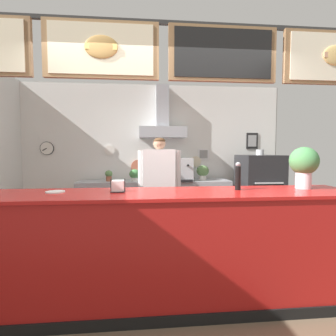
% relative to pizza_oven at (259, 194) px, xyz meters
% --- Properties ---
extents(ground_plane, '(6.19, 6.19, 0.00)m').
position_rel_pizza_oven_xyz_m(ground_plane, '(-1.90, -1.89, -0.71)').
color(ground_plane, brown).
extents(back_wall_assembly, '(5.04, 2.76, 2.77)m').
position_rel_pizza_oven_xyz_m(back_wall_assembly, '(-1.89, 0.47, 0.80)').
color(back_wall_assembly, '#9E9E99').
rests_on(back_wall_assembly, ground_plane).
extents(service_counter, '(3.73, 0.72, 1.10)m').
position_rel_pizza_oven_xyz_m(service_counter, '(-1.90, -2.13, -0.16)').
color(service_counter, '#B21916').
rests_on(service_counter, ground_plane).
extents(back_prep_counter, '(2.79, 0.52, 0.93)m').
position_rel_pizza_oven_xyz_m(back_prep_counter, '(-1.88, 0.29, -0.25)').
color(back_prep_counter, '#A3A5AD').
rests_on(back_prep_counter, ground_plane).
extents(pizza_oven, '(0.71, 0.74, 1.51)m').
position_rel_pizza_oven_xyz_m(pizza_oven, '(0.00, 0.00, 0.00)').
color(pizza_oven, '#232326').
rests_on(pizza_oven, ground_plane).
extents(shop_worker, '(0.61, 0.26, 1.67)m').
position_rel_pizza_oven_xyz_m(shop_worker, '(-1.87, -0.85, 0.18)').
color(shop_worker, '#232328').
rests_on(shop_worker, ground_plane).
extents(espresso_machine, '(0.54, 0.45, 0.42)m').
position_rel_pizza_oven_xyz_m(espresso_machine, '(-1.46, 0.26, 0.43)').
color(espresso_machine, silver).
rests_on(espresso_machine, back_prep_counter).
extents(potted_basil, '(0.13, 0.13, 0.20)m').
position_rel_pizza_oven_xyz_m(potted_basil, '(-2.72, 0.29, 0.34)').
color(potted_basil, '#9E563D').
rests_on(potted_basil, back_prep_counter).
extents(potted_oregano, '(0.23, 0.23, 0.28)m').
position_rel_pizza_oven_xyz_m(potted_oregano, '(-0.99, 0.26, 0.39)').
color(potted_oregano, beige).
rests_on(potted_oregano, back_prep_counter).
extents(potted_rosemary, '(0.19, 0.19, 0.22)m').
position_rel_pizza_oven_xyz_m(potted_rosemary, '(-2.25, 0.25, 0.34)').
color(potted_rosemary, beige).
rests_on(potted_rosemary, back_prep_counter).
extents(napkin_holder, '(0.14, 0.13, 0.13)m').
position_rel_pizza_oven_xyz_m(napkin_holder, '(-2.35, -2.08, 0.44)').
color(napkin_holder, '#262628').
rests_on(napkin_holder, service_counter).
extents(condiment_plate, '(0.17, 0.17, 0.01)m').
position_rel_pizza_oven_xyz_m(condiment_plate, '(-2.93, -2.06, 0.40)').
color(condiment_plate, white).
rests_on(condiment_plate, service_counter).
extents(pepper_grinder, '(0.06, 0.06, 0.28)m').
position_rel_pizza_oven_xyz_m(pepper_grinder, '(-1.16, -2.06, 0.53)').
color(pepper_grinder, black).
rests_on(pepper_grinder, service_counter).
extents(basil_vase, '(0.29, 0.29, 0.43)m').
position_rel_pizza_oven_xyz_m(basil_vase, '(-0.46, -2.04, 0.64)').
color(basil_vase, silver).
rests_on(basil_vase, service_counter).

